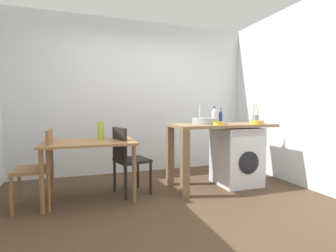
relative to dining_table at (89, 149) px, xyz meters
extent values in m
plane|color=#4C3826|center=(0.86, -0.50, -0.64)|extent=(5.46, 5.46, 0.00)
cube|color=silver|center=(0.86, 1.25, 0.71)|extent=(4.60, 0.10, 2.70)
cube|color=silver|center=(3.01, -0.50, 0.71)|extent=(0.10, 3.80, 2.70)
cube|color=#9E7042|center=(0.00, 0.00, 0.08)|extent=(1.10, 0.76, 0.03)
cylinder|color=brown|center=(-0.50, -0.33, -0.29)|extent=(0.05, 0.05, 0.71)
cylinder|color=brown|center=(0.50, -0.33, -0.29)|extent=(0.05, 0.05, 0.71)
cylinder|color=brown|center=(-0.50, 0.33, -0.29)|extent=(0.05, 0.05, 0.71)
cylinder|color=brown|center=(0.50, 0.33, -0.29)|extent=(0.05, 0.05, 0.71)
cube|color=olive|center=(-0.62, -0.10, -0.19)|extent=(0.40, 0.40, 0.04)
cube|color=olive|center=(-0.44, -0.10, 0.03)|extent=(0.04, 0.38, 0.45)
cylinder|color=olive|center=(-0.80, -0.28, -0.42)|extent=(0.04, 0.04, 0.45)
cylinder|color=olive|center=(-0.80, 0.08, -0.42)|extent=(0.04, 0.04, 0.45)
cylinder|color=olive|center=(-0.44, -0.28, -0.42)|extent=(0.04, 0.04, 0.45)
cylinder|color=olive|center=(-0.44, 0.08, -0.42)|extent=(0.04, 0.04, 0.45)
cube|color=black|center=(0.55, 0.05, -0.19)|extent=(0.49, 0.49, 0.04)
cube|color=black|center=(0.38, 0.00, 0.03)|extent=(0.14, 0.38, 0.45)
cylinder|color=black|center=(0.67, 0.27, -0.42)|extent=(0.04, 0.04, 0.45)
cylinder|color=black|center=(0.77, -0.07, -0.42)|extent=(0.04, 0.04, 0.45)
cylinder|color=black|center=(0.33, 0.17, -0.42)|extent=(0.04, 0.04, 0.45)
cylinder|color=black|center=(0.43, -0.17, -0.42)|extent=(0.04, 0.04, 0.45)
cube|color=olive|center=(1.86, -0.03, 0.26)|extent=(1.50, 0.68, 0.04)
cube|color=brown|center=(1.16, -0.32, -0.20)|extent=(0.10, 0.10, 0.88)
cube|color=brown|center=(1.16, 0.26, -0.20)|extent=(0.10, 0.10, 0.88)
cube|color=silver|center=(2.12, -0.03, -0.21)|extent=(0.60, 0.60, 0.86)
cylinder|color=black|center=(2.12, -0.34, -0.26)|extent=(0.32, 0.02, 0.32)
cube|color=#B2B2B7|center=(2.12, -0.33, 0.16)|extent=(0.54, 0.01, 0.08)
cylinder|color=#9EA0A5|center=(1.60, -0.03, 0.32)|extent=(0.38, 0.38, 0.09)
cylinder|color=#B2B2B7|center=(1.60, 0.15, 0.42)|extent=(0.02, 0.02, 0.28)
cylinder|color=silver|center=(1.88, 0.23, 0.37)|extent=(0.08, 0.08, 0.18)
cone|color=silver|center=(1.88, 0.23, 0.49)|extent=(0.07, 0.07, 0.05)
cylinder|color=#262626|center=(1.88, 0.23, 0.52)|extent=(0.03, 0.03, 0.02)
cylinder|color=navy|center=(2.00, 0.23, 0.36)|extent=(0.06, 0.06, 0.17)
cone|color=navy|center=(2.00, 0.23, 0.47)|extent=(0.05, 0.05, 0.05)
cylinder|color=#262626|center=(2.00, 0.23, 0.50)|extent=(0.02, 0.02, 0.02)
cylinder|color=gold|center=(1.70, -0.23, 0.30)|extent=(0.17, 0.17, 0.05)
cylinder|color=olive|center=(1.70, -0.23, 0.31)|extent=(0.14, 0.14, 0.02)
cylinder|color=gray|center=(2.49, 0.02, 0.34)|extent=(0.11, 0.11, 0.13)
cylinder|color=#99724C|center=(2.47, 0.03, 0.49)|extent=(0.01, 0.04, 0.18)
cylinder|color=#99724C|center=(2.51, 0.00, 0.49)|extent=(0.01, 0.05, 0.18)
cylinder|color=gold|center=(2.31, -0.25, 0.30)|extent=(0.20, 0.20, 0.05)
cylinder|color=olive|center=(2.31, -0.25, 0.32)|extent=(0.16, 0.16, 0.03)
cylinder|color=#A8C63D|center=(0.15, 0.10, 0.21)|extent=(0.09, 0.09, 0.23)
cube|color=#B2B2B7|center=(1.81, -0.13, 0.28)|extent=(0.15, 0.06, 0.01)
cube|color=#262628|center=(1.81, -0.13, 0.28)|extent=(0.15, 0.06, 0.01)
camera|label=1|loc=(-0.07, -3.27, 0.50)|focal=26.97mm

